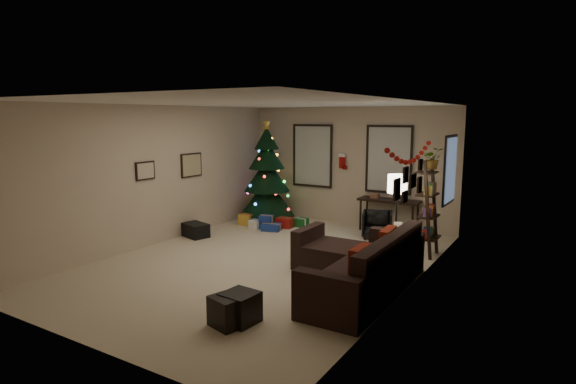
% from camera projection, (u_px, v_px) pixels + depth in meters
% --- Properties ---
extents(floor, '(7.00, 7.00, 0.00)m').
position_uv_depth(floor, '(265.00, 262.00, 8.09)').
color(floor, beige).
rests_on(floor, ground).
extents(ceiling, '(7.00, 7.00, 0.00)m').
position_uv_depth(ceiling, '(264.00, 103.00, 7.66)').
color(ceiling, white).
rests_on(ceiling, floor).
extents(wall_back, '(5.00, 0.00, 5.00)m').
position_uv_depth(wall_back, '(349.00, 166.00, 10.83)').
color(wall_back, '#C8B498').
rests_on(wall_back, floor).
extents(wall_front, '(5.00, 0.00, 5.00)m').
position_uv_depth(wall_front, '(77.00, 226.00, 4.93)').
color(wall_front, '#C8B498').
rests_on(wall_front, floor).
extents(wall_left, '(0.00, 7.00, 7.00)m').
position_uv_depth(wall_left, '(158.00, 175.00, 9.16)').
color(wall_left, '#C8B498').
rests_on(wall_left, floor).
extents(wall_right, '(0.00, 7.00, 7.00)m').
position_uv_depth(wall_right, '(412.00, 198.00, 6.60)').
color(wall_right, '#C8B498').
rests_on(wall_right, floor).
extents(window_back_left, '(1.05, 0.06, 1.50)m').
position_uv_depth(window_back_left, '(313.00, 156.00, 11.26)').
color(window_back_left, '#728CB2').
rests_on(window_back_left, wall_back).
extents(window_back_right, '(1.05, 0.06, 1.50)m').
position_uv_depth(window_back_right, '(389.00, 159.00, 10.29)').
color(window_back_right, '#728CB2').
rests_on(window_back_right, wall_back).
extents(window_right_wall, '(0.06, 0.90, 1.30)m').
position_uv_depth(window_right_wall, '(451.00, 170.00, 8.74)').
color(window_right_wall, '#728CB2').
rests_on(window_right_wall, wall_right).
extents(christmas_tree, '(1.32, 1.32, 2.45)m').
position_uv_depth(christmas_tree, '(267.00, 179.00, 11.15)').
color(christmas_tree, black).
rests_on(christmas_tree, floor).
extents(presents, '(1.50, 1.09, 0.30)m').
position_uv_depth(presents, '(267.00, 220.00, 10.78)').
color(presents, maroon).
rests_on(presents, floor).
extents(sofa, '(1.88, 2.73, 0.87)m').
position_uv_depth(sofa, '(359.00, 268.00, 6.90)').
color(sofa, black).
rests_on(sofa, floor).
extents(pillow_red_a, '(0.13, 0.47, 0.46)m').
position_uv_depth(pillow_red_a, '(360.00, 265.00, 5.90)').
color(pillow_red_a, maroon).
rests_on(pillow_red_a, sofa).
extents(pillow_red_b, '(0.17, 0.51, 0.50)m').
position_uv_depth(pillow_red_b, '(388.00, 245.00, 6.78)').
color(pillow_red_b, maroon).
rests_on(pillow_red_b, sofa).
extents(pillow_cream, '(0.26, 0.46, 0.45)m').
position_uv_depth(pillow_cream, '(397.00, 239.00, 7.15)').
color(pillow_cream, beige).
rests_on(pillow_cream, sofa).
extents(ottoman_near, '(0.43, 0.43, 0.38)m').
position_uv_depth(ottoman_near, '(240.00, 307.00, 5.70)').
color(ottoman_near, black).
rests_on(ottoman_near, floor).
extents(ottoman_far, '(0.48, 0.48, 0.37)m').
position_uv_depth(ottoman_far, '(229.00, 311.00, 5.61)').
color(ottoman_far, black).
rests_on(ottoman_far, floor).
extents(desk, '(1.32, 0.47, 0.71)m').
position_uv_depth(desk, '(389.00, 203.00, 10.16)').
color(desk, black).
rests_on(desk, floor).
extents(desk_chair, '(0.68, 0.66, 0.56)m').
position_uv_depth(desk_chair, '(377.00, 224.00, 9.67)').
color(desk_chair, black).
rests_on(desk_chair, floor).
extents(bookshelf, '(0.30, 0.52, 1.75)m').
position_uv_depth(bookshelf, '(430.00, 210.00, 8.33)').
color(bookshelf, black).
rests_on(bookshelf, floor).
extents(potted_plant, '(0.58, 0.55, 0.49)m').
position_uv_depth(potted_plant, '(433.00, 155.00, 8.21)').
color(potted_plant, '#4C4C4C').
rests_on(potted_plant, bookshelf).
extents(floor_lamp, '(0.32, 0.32, 1.53)m').
position_uv_depth(floor_lamp, '(397.00, 190.00, 7.77)').
color(floor_lamp, black).
rests_on(floor_lamp, floor).
extents(art_map, '(0.04, 0.60, 0.50)m').
position_uv_depth(art_map, '(191.00, 165.00, 9.90)').
color(art_map, black).
rests_on(art_map, wall_left).
extents(art_abstract, '(0.04, 0.45, 0.35)m').
position_uv_depth(art_abstract, '(145.00, 171.00, 8.84)').
color(art_abstract, black).
rests_on(art_abstract, wall_left).
extents(gallery, '(0.03, 1.25, 0.54)m').
position_uv_depth(gallery, '(409.00, 183.00, 6.51)').
color(gallery, black).
rests_on(gallery, wall_right).
extents(garland, '(0.08, 1.90, 0.30)m').
position_uv_depth(garland, '(410.00, 153.00, 6.53)').
color(garland, '#A5140C').
rests_on(garland, wall_right).
extents(stocking_left, '(0.20, 0.05, 0.36)m').
position_uv_depth(stocking_left, '(343.00, 161.00, 10.82)').
color(stocking_left, '#990F0C').
rests_on(stocking_left, wall_back).
extents(stocking_right, '(0.20, 0.05, 0.36)m').
position_uv_depth(stocking_right, '(358.00, 165.00, 10.77)').
color(stocking_right, '#990F0C').
rests_on(stocking_right, wall_back).
extents(storage_bin, '(0.65, 0.52, 0.28)m').
position_uv_depth(storage_bin, '(195.00, 230.00, 9.77)').
color(storage_bin, black).
rests_on(storage_bin, floor).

